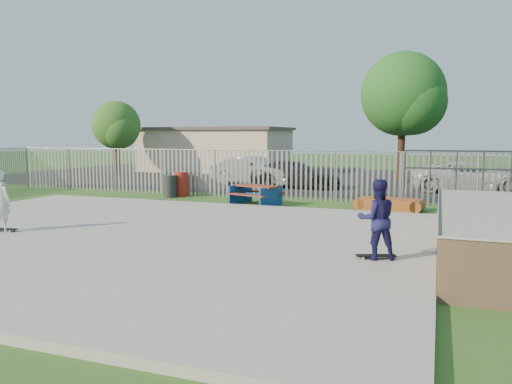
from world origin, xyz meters
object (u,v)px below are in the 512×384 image
(skater_navy, at_px, (377,219))
(skater_white, at_px, (1,201))
(car_white, at_px, (470,177))
(car_dark, at_px, (295,174))
(trash_bin_grey, at_px, (170,186))
(funbox, at_px, (389,204))
(tree_mid, at_px, (403,94))
(tree_left, at_px, (116,125))
(trash_bin_red, at_px, (181,184))
(car_silver, at_px, (254,171))
(picnic_table, at_px, (256,195))

(skater_navy, height_order, skater_white, same)
(car_white, bearing_deg, car_dark, 92.21)
(trash_bin_grey, xyz_separation_m, car_dark, (4.00, 5.45, 0.21))
(funbox, distance_m, skater_navy, 8.05)
(trash_bin_grey, height_order, car_white, car_white)
(skater_white, bearing_deg, tree_mid, -110.48)
(tree_left, xyz_separation_m, skater_white, (9.58, -18.31, -2.32))
(car_dark, xyz_separation_m, tree_mid, (4.64, 5.81, 4.25))
(funbox, xyz_separation_m, trash_bin_red, (-8.84, 0.97, 0.33))
(car_silver, distance_m, skater_navy, 16.20)
(car_silver, bearing_deg, trash_bin_red, 175.25)
(car_silver, bearing_deg, skater_white, -175.21)
(trash_bin_red, bearing_deg, car_dark, 52.89)
(trash_bin_grey, bearing_deg, skater_navy, -41.44)
(trash_bin_grey, bearing_deg, tree_mid, 52.50)
(funbox, bearing_deg, car_silver, 148.20)
(car_silver, bearing_deg, car_white, -76.26)
(car_silver, relative_size, skater_white, 2.83)
(tree_left, relative_size, skater_navy, 3.03)
(car_silver, distance_m, skater_white, 14.64)
(funbox, relative_size, car_white, 0.41)
(tree_mid, bearing_deg, car_silver, -141.25)
(trash_bin_grey, distance_m, tree_mid, 14.87)
(picnic_table, xyz_separation_m, tree_left, (-13.62, 10.35, 2.90))
(trash_bin_red, relative_size, car_white, 0.21)
(tree_mid, distance_m, skater_navy, 20.14)
(car_white, relative_size, skater_navy, 3.17)
(trash_bin_red, bearing_deg, trash_bin_grey, -117.06)
(trash_bin_red, distance_m, car_white, 13.13)
(car_white, bearing_deg, trash_bin_grey, 113.97)
(tree_mid, bearing_deg, skater_navy, -87.24)
(car_white, bearing_deg, picnic_table, 128.92)
(car_dark, relative_size, skater_navy, 2.82)
(trash_bin_red, bearing_deg, skater_navy, -43.88)
(car_dark, bearing_deg, funbox, -137.48)
(picnic_table, distance_m, tree_left, 17.36)
(funbox, distance_m, tree_left, 21.22)
(car_white, bearing_deg, trash_bin_red, 112.52)
(car_silver, bearing_deg, skater_navy, -140.08)
(trash_bin_grey, xyz_separation_m, tree_left, (-9.41, 9.44, 2.81))
(picnic_table, distance_m, car_white, 10.63)
(car_white, height_order, tree_mid, tree_mid)
(car_silver, height_order, skater_white, skater_white)
(funbox, height_order, skater_navy, skater_navy)
(car_white, relative_size, tree_left, 1.05)
(funbox, relative_size, tree_left, 0.43)
(funbox, relative_size, skater_navy, 1.30)
(picnic_table, distance_m, trash_bin_red, 4.20)
(car_silver, xyz_separation_m, car_dark, (2.29, -0.25, -0.09))
(funbox, xyz_separation_m, tree_mid, (-0.47, 11.72, 4.73))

